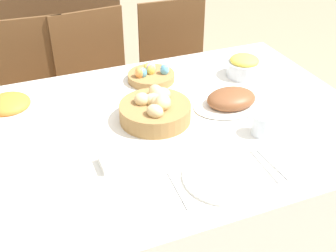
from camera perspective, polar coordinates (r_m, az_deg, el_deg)
name	(u,v)px	position (r m, az deg, el deg)	size (l,w,h in m)	color
dining_table	(162,196)	(1.84, -0.84, -9.53)	(1.60, 1.10, 0.75)	silver
chair_far_center	(100,87)	(2.46, -9.25, 5.28)	(0.46, 0.46, 0.89)	brown
chair_far_right	(179,72)	(2.60, 1.48, 7.27)	(0.43, 0.43, 0.89)	brown
chair_far_left	(35,98)	(2.43, -17.52, 3.61)	(0.44, 0.44, 0.89)	brown
sideboard	(38,47)	(3.23, -17.14, 10.13)	(1.14, 0.44, 0.85)	brown
bread_basket	(155,109)	(1.60, -1.73, 2.26)	(0.27, 0.27, 0.12)	#9E7542
egg_basket	(151,75)	(1.90, -2.34, 6.94)	(0.21, 0.21, 0.08)	#9E7542
ham_platter	(231,100)	(1.72, 8.55, 3.49)	(0.32, 0.22, 0.08)	white
carrot_bowl	(9,109)	(1.72, -20.69, 2.20)	(0.19, 0.19, 0.10)	white
pineapple_bowl	(244,66)	(1.97, 10.25, 8.00)	(0.15, 0.15, 0.10)	silver
dinner_plate	(223,177)	(1.36, 7.49, -6.88)	(0.26, 0.26, 0.01)	white
fork	(178,190)	(1.30, 1.40, -8.67)	(0.02, 0.18, 0.00)	silver
knife	(265,166)	(1.43, 12.99, -5.34)	(0.02, 0.18, 0.00)	silver
spoon	(273,164)	(1.44, 13.99, -5.04)	(0.02, 0.18, 0.00)	silver
drinking_cup	(263,125)	(1.56, 12.68, 0.18)	(0.08, 0.08, 0.08)	silver
butter_dish	(121,160)	(1.40, -6.36, -4.62)	(0.14, 0.09, 0.03)	white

